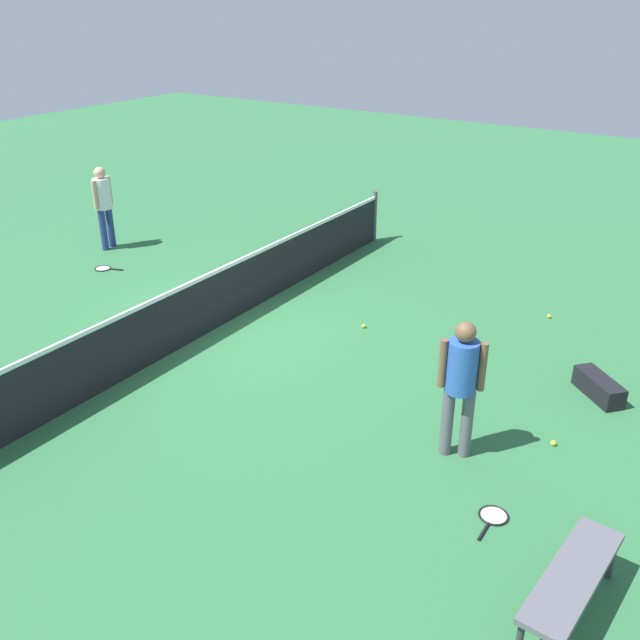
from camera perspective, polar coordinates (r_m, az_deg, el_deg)
ground_plane at (r=11.53m, az=-7.82°, el=-0.32°), size 40.00×40.00×0.00m
court_net at (r=11.32m, az=-7.97°, el=1.97°), size 10.09×0.09×1.07m
player_near_side at (r=8.01m, az=11.34°, el=-4.66°), size 0.44×0.52×1.70m
player_far_side at (r=15.17m, az=-17.11°, el=9.18°), size 0.53×0.38×1.70m
tennis_racket_near_player at (r=7.73m, az=13.78°, el=-15.19°), size 0.58×0.32×0.03m
tennis_racket_far_player at (r=14.29m, az=-17.04°, el=4.00°), size 0.40×0.61×0.03m
tennis_ball_near_player at (r=8.95m, az=18.34°, el=-9.42°), size 0.07×0.07×0.07m
tennis_ball_by_net at (r=11.30m, az=3.55°, el=-0.48°), size 0.07×0.07×0.07m
tennis_ball_midcourt at (r=12.21m, az=18.01°, el=0.29°), size 0.07×0.07×0.07m
courtside_bench at (r=6.70m, az=19.71°, el=-19.10°), size 1.53×0.53×0.48m
equipment_bag at (r=10.12m, az=21.48°, el=-4.96°), size 0.74×0.78×0.28m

